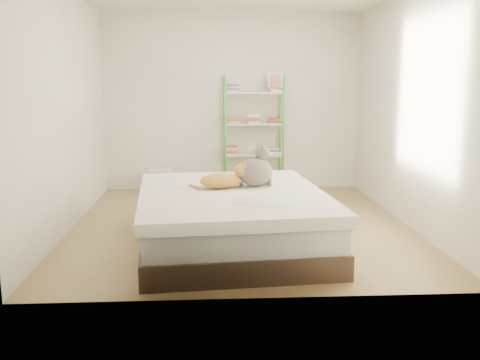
{
  "coord_description": "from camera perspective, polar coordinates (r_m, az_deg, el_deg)",
  "views": [
    {
      "loc": [
        -0.35,
        -5.93,
        1.65
      ],
      "look_at": [
        -0.04,
        -0.52,
        0.62
      ],
      "focal_mm": 40.0,
      "sensor_mm": 36.0,
      "label": 1
    }
  ],
  "objects": [
    {
      "name": "shelf_unit",
      "position": [
        7.88,
        1.48,
        4.83
      ],
      "size": [
        0.88,
        0.36,
        1.74
      ],
      "color": "green",
      "rests_on": "ground"
    },
    {
      "name": "cardboard_box",
      "position": [
        6.87,
        2.42,
        -1.47
      ],
      "size": [
        0.58,
        0.55,
        0.45
      ],
      "rotation": [
        0.0,
        0.0,
        -0.05
      ],
      "color": "#A46840",
      "rests_on": "ground"
    },
    {
      "name": "grey_cat",
      "position": [
        5.43,
        1.69,
        1.52
      ],
      "size": [
        0.46,
        0.42,
        0.42
      ],
      "primitive_type": null,
      "rotation": [
        0.0,
        0.0,
        1.94
      ],
      "color": "#6B6359",
      "rests_on": "bed"
    },
    {
      "name": "orange_cat",
      "position": [
        5.35,
        -2.04,
        0.17
      ],
      "size": [
        0.54,
        0.36,
        0.2
      ],
      "primitive_type": null,
      "rotation": [
        0.0,
        0.0,
        0.19
      ],
      "color": "#E89852",
      "rests_on": "bed"
    },
    {
      "name": "room",
      "position": [
        5.95,
        0.05,
        7.38
      ],
      "size": [
        3.81,
        4.21,
        2.61
      ],
      "color": "olive",
      "rests_on": "ground"
    },
    {
      "name": "bed",
      "position": [
        5.3,
        -0.89,
        -4.19
      ],
      "size": [
        1.97,
        2.37,
        0.57
      ],
      "rotation": [
        0.0,
        0.0,
        0.09
      ],
      "color": "#403125",
      "rests_on": "ground"
    },
    {
      "name": "white_bin",
      "position": [
        7.88,
        -8.45,
        -0.11
      ],
      "size": [
        0.32,
        0.29,
        0.35
      ],
      "rotation": [
        0.0,
        0.0,
        -0.05
      ],
      "color": "white",
      "rests_on": "ground"
    }
  ]
}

